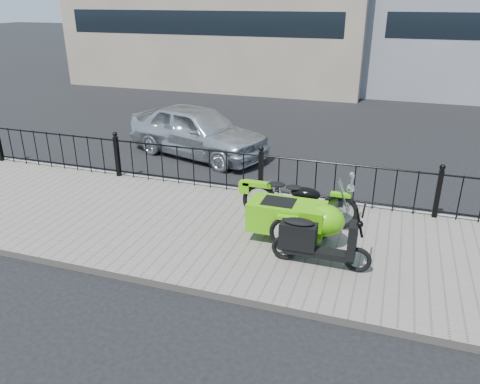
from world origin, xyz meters
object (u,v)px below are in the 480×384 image
(motorcycle_sidecar, at_px, (299,214))
(sedan_car, at_px, (198,131))
(spare_tire, at_px, (320,222))
(scooter, at_px, (314,241))

(motorcycle_sidecar, distance_m, sedan_car, 5.49)
(motorcycle_sidecar, height_order, sedan_car, sedan_car)
(spare_tire, xyz_separation_m, sedan_car, (-4.03, 4.02, 0.22))
(scooter, height_order, sedan_car, sedan_car)
(scooter, xyz_separation_m, sedan_car, (-4.08, 4.85, 0.16))
(scooter, bearing_deg, sedan_car, 130.03)
(scooter, bearing_deg, motorcycle_sidecar, 118.16)
(scooter, bearing_deg, spare_tire, 93.23)
(motorcycle_sidecar, xyz_separation_m, sedan_car, (-3.67, 4.09, 0.10))
(spare_tire, relative_size, sedan_car, 0.17)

